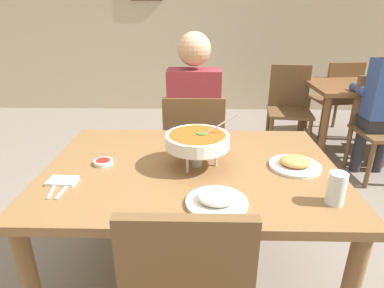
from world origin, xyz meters
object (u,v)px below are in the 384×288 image
at_px(drink_glass, 336,190).
at_px(chair_bg_corner, 289,103).
at_px(chair_diner_main, 194,146).
at_px(chair_bg_middle, 380,121).
at_px(dining_table_main, 191,183).
at_px(appetizer_plate, 295,164).
at_px(curry_bowl, 197,141).
at_px(sauce_dish, 103,162).
at_px(diner_main, 194,114).
at_px(chair_bg_right, 337,95).
at_px(rice_plate, 217,200).
at_px(dining_table_far, 359,97).

xyz_separation_m(drink_glass, chair_bg_corner, (0.44, 2.30, -0.29)).
relative_size(chair_diner_main, chair_bg_middle, 1.00).
height_order(dining_table_main, appetizer_plate, appetizer_plate).
relative_size(dining_table_main, drink_glass, 10.66).
bearing_deg(chair_bg_middle, chair_bg_corner, 137.87).
bearing_deg(curry_bowl, sauce_dish, 179.67).
relative_size(chair_diner_main, sauce_dish, 10.00).
xyz_separation_m(diner_main, appetizer_plate, (0.49, -0.82, 0.02)).
relative_size(chair_diner_main, diner_main, 0.69).
bearing_deg(chair_bg_right, sauce_dish, -131.47).
bearing_deg(chair_bg_corner, rice_plate, -111.13).
bearing_deg(dining_table_main, sauce_dish, 179.21).
relative_size(appetizer_plate, drink_glass, 1.85).
relative_size(drink_glass, chair_bg_corner, 0.14).
distance_m(appetizer_plate, drink_glass, 0.31).
xyz_separation_m(diner_main, curry_bowl, (0.03, -0.81, 0.12)).
height_order(dining_table_main, chair_bg_middle, chair_bg_middle).
height_order(sauce_dish, dining_table_far, sauce_dish).
distance_m(diner_main, appetizer_plate, 0.96).
xyz_separation_m(curry_bowl, drink_glass, (0.53, -0.32, -0.07)).
distance_m(diner_main, chair_bg_right, 2.29).
height_order(curry_bowl, sauce_dish, curry_bowl).
xyz_separation_m(rice_plate, chair_bg_corner, (0.90, 2.32, -0.25)).
xyz_separation_m(chair_bg_middle, chair_bg_right, (0.00, 0.98, 0.00)).
height_order(curry_bowl, chair_bg_right, curry_bowl).
height_order(chair_bg_right, chair_bg_corner, same).
height_order(dining_table_main, drink_glass, drink_glass).
relative_size(dining_table_far, chair_bg_right, 1.11).
relative_size(rice_plate, sauce_dish, 2.67).
relative_size(rice_plate, drink_glass, 1.85).
relative_size(dining_table_far, chair_bg_middle, 1.11).
relative_size(dining_table_main, appetizer_plate, 5.77).
bearing_deg(diner_main, sauce_dish, -117.96).
xyz_separation_m(dining_table_far, chair_bg_middle, (-0.01, -0.48, -0.10)).
height_order(diner_main, chair_bg_middle, diner_main).
bearing_deg(rice_plate, chair_bg_middle, 47.92).
bearing_deg(chair_bg_right, curry_bowl, -124.62).
xyz_separation_m(appetizer_plate, dining_table_far, (1.18, 1.88, -0.15)).
relative_size(chair_diner_main, chair_bg_corner, 1.00).
bearing_deg(appetizer_plate, diner_main, 121.00).
height_order(appetizer_plate, chair_bg_corner, chair_bg_corner).
height_order(curry_bowl, rice_plate, curry_bowl).
height_order(dining_table_main, chair_diner_main, chair_diner_main).
bearing_deg(dining_table_main, diner_main, 90.00).
distance_m(dining_table_main, dining_table_far, 2.50).
height_order(chair_diner_main, dining_table_far, chair_diner_main).
distance_m(dining_table_main, diner_main, 0.82).
bearing_deg(chair_bg_corner, chair_diner_main, -129.67).
xyz_separation_m(curry_bowl, rice_plate, (0.08, -0.34, -0.11)).
bearing_deg(appetizer_plate, sauce_dish, 179.05).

